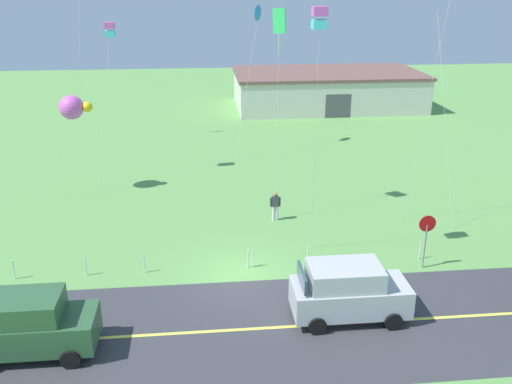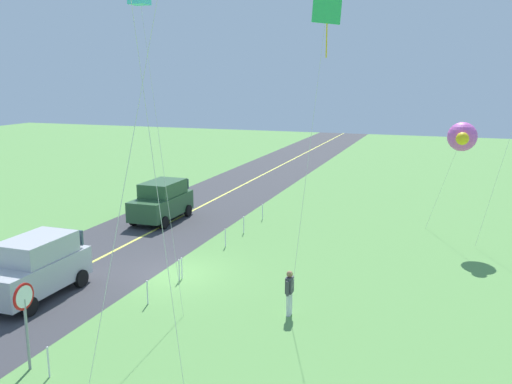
{
  "view_description": "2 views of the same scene",
  "coord_description": "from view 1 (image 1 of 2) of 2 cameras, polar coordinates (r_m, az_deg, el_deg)",
  "views": [
    {
      "loc": [
        -1.53,
        -21.34,
        12.24
      ],
      "look_at": [
        0.86,
        2.27,
        3.03
      ],
      "focal_mm": 38.97,
      "sensor_mm": 36.0,
      "label": 1
    },
    {
      "loc": [
        19.48,
        10.64,
        8.09
      ],
      "look_at": [
        0.66,
        4.0,
        3.91
      ],
      "focal_mm": 38.92,
      "sensor_mm": 36.0,
      "label": 2
    }
  ],
  "objects": [
    {
      "name": "stop_sign",
      "position": [
        25.58,
        17.1,
        -3.88
      ],
      "size": [
        0.76,
        0.08,
        2.56
      ],
      "color": "gray",
      "rests_on": "ground"
    },
    {
      "name": "fence_post_1",
      "position": [
        25.54,
        -17.07,
        -7.3
      ],
      "size": [
        0.05,
        0.05,
        0.9
      ],
      "primitive_type": "cylinder",
      "color": "silver",
      "rests_on": "ground"
    },
    {
      "name": "fence_post_4",
      "position": [
        25.09,
        -0.28,
        -6.82
      ],
      "size": [
        0.05,
        0.05,
        0.9
      ],
      "primitive_type": "cylinder",
      "color": "silver",
      "rests_on": "ground"
    },
    {
      "name": "asphalt_road",
      "position": [
        21.28,
        -0.63,
        -13.89
      ],
      "size": [
        120.0,
        7.0,
        0.0
      ],
      "primitive_type": "cube",
      "color": "#38383D",
      "rests_on": "ground"
    },
    {
      "name": "person_adult_near",
      "position": [
        29.65,
        1.98,
        -1.36
      ],
      "size": [
        0.58,
        0.22,
        1.6
      ],
      "rotation": [
        0.0,
        0.0,
        3.38
      ],
      "color": "silver",
      "rests_on": "ground"
    },
    {
      "name": "kite_orange_near",
      "position": [
        22.86,
        6.54,
        17.25
      ],
      "size": [
        0.62,
        1.71,
        11.18
      ],
      "color": "silver",
      "rests_on": "ground"
    },
    {
      "name": "car_suv_foreground",
      "position": [
        21.6,
        9.44,
        -9.99
      ],
      "size": [
        4.4,
        2.12,
        2.24
      ],
      "color": "#B7B7BC",
      "rests_on": "ground"
    },
    {
      "name": "fence_post_6",
      "position": [
        26.87,
        16.47,
        -5.76
      ],
      "size": [
        0.05,
        0.05,
        0.9
      ],
      "primitive_type": "cylinder",
      "color": "silver",
      "rests_on": "ground"
    },
    {
      "name": "car_parked_west_near",
      "position": [
        20.99,
        -22.34,
        -12.48
      ],
      "size": [
        4.4,
        2.12,
        2.24
      ],
      "color": "#2D5633",
      "rests_on": "ground"
    },
    {
      "name": "ground_plane",
      "position": [
        24.68,
        -1.48,
        -8.67
      ],
      "size": [
        120.0,
        120.0,
        0.1
      ],
      "primitive_type": "cube",
      "color": "#60994C"
    },
    {
      "name": "kite_cyan_top",
      "position": [
        40.78,
        0.28,
        17.83
      ],
      "size": [
        2.5,
        3.96,
        10.43
      ],
      "color": "silver",
      "rests_on": "ground"
    },
    {
      "name": "fence_post_2",
      "position": [
        25.15,
        -11.42,
        -7.21
      ],
      "size": [
        0.05,
        0.05,
        0.9
      ],
      "primitive_type": "cylinder",
      "color": "silver",
      "rests_on": "ground"
    },
    {
      "name": "kite_yellow_high",
      "position": [
        35.7,
        -14.78,
        15.78
      ],
      "size": [
        1.63,
        2.06,
        9.73
      ],
      "color": "silver",
      "rests_on": "ground"
    },
    {
      "name": "warehouse_distant",
      "position": [
        57.07,
        7.27,
        10.45
      ],
      "size": [
        18.36,
        10.2,
        3.5
      ],
      "color": "beige",
      "rests_on": "ground"
    },
    {
      "name": "fence_post_0",
      "position": [
        26.34,
        -23.61,
        -7.33
      ],
      "size": [
        0.05,
        0.05,
        0.9
      ],
      "primitive_type": "cylinder",
      "color": "silver",
      "rests_on": "ground"
    },
    {
      "name": "road_centre_stripe",
      "position": [
        21.28,
        -0.63,
        -13.89
      ],
      "size": [
        120.0,
        0.16,
        0.0
      ],
      "primitive_type": "cube",
      "color": "#E5E04C",
      "rests_on": "asphalt_road"
    },
    {
      "name": "fence_post_5",
      "position": [
        25.42,
        5.34,
        -6.53
      ],
      "size": [
        0.05,
        0.05,
        0.9
      ],
      "primitive_type": "cylinder",
      "color": "silver",
      "rests_on": "ground"
    },
    {
      "name": "kite_blue_mid",
      "position": [
        34.04,
        -18.32,
        8.25
      ],
      "size": [
        3.18,
        2.19,
        5.93
      ],
      "color": "silver",
      "rests_on": "ground"
    },
    {
      "name": "fence_post_3",
      "position": [
        25.07,
        -0.81,
        -6.85
      ],
      "size": [
        0.05,
        0.05,
        0.9
      ],
      "primitive_type": "cylinder",
      "color": "silver",
      "rests_on": "ground"
    },
    {
      "name": "kite_red_low",
      "position": [
        28.6,
        2.39,
        16.75
      ],
      "size": [
        0.57,
        1.55,
        10.86
      ],
      "color": "silver",
      "rests_on": "ground"
    }
  ]
}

